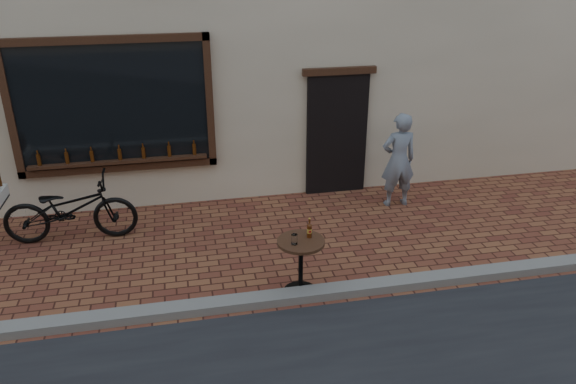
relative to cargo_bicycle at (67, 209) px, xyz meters
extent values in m
plane|color=#5E2A1E|center=(2.67, -2.49, -0.54)|extent=(90.00, 90.00, 0.00)
cube|color=slate|center=(2.67, -2.29, -0.48)|extent=(90.00, 0.25, 0.12)
cube|color=black|center=(0.77, 0.96, 1.31)|extent=(3.00, 0.06, 2.00)
cube|color=black|center=(0.77, 0.94, 2.37)|extent=(3.24, 0.10, 0.12)
cube|color=black|center=(0.77, 0.94, 0.25)|extent=(3.24, 0.10, 0.12)
cube|color=black|center=(-0.79, 0.94, 1.31)|extent=(0.12, 0.10, 2.24)
cube|color=black|center=(2.33, 0.94, 1.31)|extent=(0.12, 0.10, 2.24)
cube|color=black|center=(0.77, 0.89, 0.38)|extent=(2.90, 0.16, 0.05)
cube|color=black|center=(4.57, 0.97, 0.56)|extent=(1.10, 0.10, 2.20)
cube|color=black|center=(4.57, 0.94, 1.72)|extent=(1.30, 0.10, 0.12)
cylinder|color=#3D1C07|center=(-0.48, 0.89, 0.50)|extent=(0.06, 0.06, 0.19)
cylinder|color=#3D1C07|center=(-0.06, 0.89, 0.50)|extent=(0.06, 0.06, 0.19)
cylinder|color=#3D1C07|center=(0.35, 0.89, 0.50)|extent=(0.06, 0.06, 0.19)
cylinder|color=#3D1C07|center=(0.77, 0.89, 0.50)|extent=(0.06, 0.06, 0.19)
cylinder|color=#3D1C07|center=(1.19, 0.89, 0.50)|extent=(0.06, 0.06, 0.19)
cylinder|color=#3D1C07|center=(1.60, 0.89, 0.50)|extent=(0.06, 0.06, 0.19)
cylinder|color=#3D1C07|center=(2.02, 0.89, 0.50)|extent=(0.06, 0.06, 0.19)
imported|color=black|center=(0.04, 0.00, -0.01)|extent=(2.02, 0.75, 1.05)
cylinder|color=black|center=(3.20, -2.14, -0.52)|extent=(0.45, 0.45, 0.03)
cylinder|color=black|center=(3.20, -2.14, -0.14)|extent=(0.06, 0.06, 0.72)
cylinder|color=black|center=(3.20, -2.14, 0.24)|extent=(0.62, 0.62, 0.04)
cylinder|color=gold|center=(3.33, -2.08, 0.35)|extent=(0.07, 0.07, 0.06)
cylinder|color=white|center=(3.10, -2.21, 0.32)|extent=(0.08, 0.08, 0.13)
imported|color=slate|center=(5.46, 0.19, 0.30)|extent=(0.61, 0.41, 1.68)
camera|label=1|loc=(1.77, -8.28, 3.80)|focal=35.00mm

